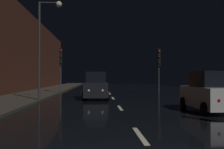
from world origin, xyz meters
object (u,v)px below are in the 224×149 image
traffic_light_far_left (61,60)px  car_parked_right_near (209,93)px  streetlamp_overhead (46,35)px  car_approaching_headlights (96,87)px  traffic_light_far_right (159,61)px

traffic_light_far_left → car_parked_right_near: traffic_light_far_left is taller
streetlamp_overhead → traffic_light_far_left: bearing=91.6°
traffic_light_far_left → streetlamp_overhead: bearing=-5.0°
traffic_light_far_left → car_approaching_headlights: bearing=23.1°
streetlamp_overhead → car_parked_right_near: 11.70m
car_approaching_headlights → streetlamp_overhead: bearing=-58.8°
streetlamp_overhead → car_approaching_headlights: size_ratio=1.67×
streetlamp_overhead → car_approaching_headlights: 5.70m
traffic_light_far_right → car_parked_right_near: traffic_light_far_right is taller
streetlamp_overhead → car_parked_right_near: size_ratio=1.78×
traffic_light_far_left → car_approaching_headlights: (3.87, -6.76, -2.62)m
streetlamp_overhead → car_approaching_headlights: streetlamp_overhead is taller
car_approaching_headlights → traffic_light_far_left: bearing=-150.2°
traffic_light_far_right → car_approaching_headlights: traffic_light_far_right is taller
traffic_light_far_right → streetlamp_overhead: (-10.36, -8.13, 1.30)m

